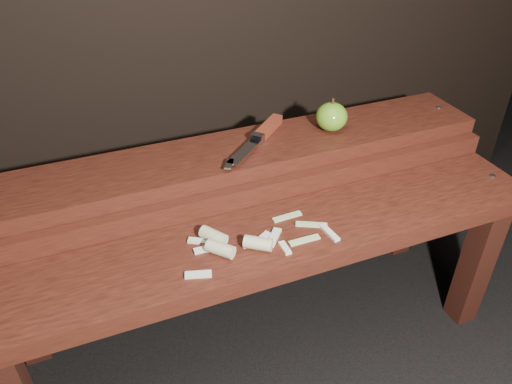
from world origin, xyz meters
name	(u,v)px	position (x,y,z in m)	size (l,w,h in m)	color
ground	(265,347)	(0.00, 0.00, 0.00)	(60.00, 60.00, 0.00)	black
bench_front_tier	(278,261)	(0.00, -0.06, 0.35)	(1.20, 0.20, 0.42)	black
bench_rear_tier	(239,181)	(0.00, 0.17, 0.41)	(1.20, 0.21, 0.50)	black
apple	(332,117)	(0.24, 0.17, 0.53)	(0.08, 0.08, 0.08)	#62991F
knife	(263,133)	(0.07, 0.20, 0.51)	(0.21, 0.19, 0.02)	maroon
apple_scraps	(239,242)	(-0.08, -0.06, 0.43)	(0.32, 0.13, 0.03)	beige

